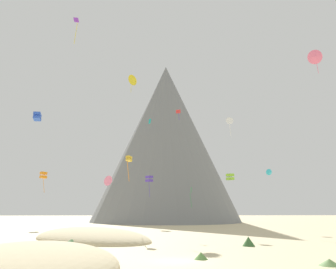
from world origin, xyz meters
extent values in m
plane|color=beige|center=(0.00, 0.00, 0.00)|extent=(400.00, 400.00, 0.00)
ellipsoid|color=#CCBA8E|center=(-11.10, -3.33, 0.00)|extent=(15.07, 22.04, 3.58)
ellipsoid|color=#CCBA8E|center=(-10.46, 21.84, 0.00)|extent=(24.10, 26.50, 3.40)
cone|color=#386633|center=(9.24, 11.58, 0.54)|extent=(2.01, 2.01, 1.08)
cone|color=#386633|center=(-11.54, 14.25, 0.34)|extent=(3.51, 3.51, 0.69)
cone|color=#568442|center=(2.07, 0.86, 0.31)|extent=(1.69, 1.69, 0.61)
cone|color=#668C4C|center=(11.35, -3.16, 0.26)|extent=(2.31, 2.31, 0.52)
cone|color=#668C4C|center=(-12.38, 21.22, 0.49)|extent=(1.28, 1.28, 0.99)
cone|color=slate|center=(3.70, 88.98, 26.71)|extent=(53.78, 53.78, 53.42)
cone|color=slate|center=(3.72, 90.00, 15.08)|extent=(33.25, 33.25, 30.17)
cone|color=slate|center=(4.63, 93.18, 22.40)|extent=(26.73, 26.73, 44.81)
cube|color=orange|center=(-26.46, 53.71, 11.41)|extent=(1.84, 1.83, 0.68)
cube|color=orange|center=(-26.46, 53.71, 12.26)|extent=(1.84, 1.83, 0.68)
cylinder|color=orange|center=(-26.23, 53.71, 9.46)|extent=(0.51, 0.25, 3.31)
cube|color=#5138B2|center=(-2.03, 55.06, 10.79)|extent=(1.88, 1.88, 0.64)
cube|color=#5138B2|center=(-2.03, 55.06, 11.65)|extent=(1.88, 1.88, 0.64)
cylinder|color=#5138B2|center=(-1.97, 55.06, 8.69)|extent=(0.33, 0.49, 3.58)
cube|color=red|center=(4.26, 46.57, 25.38)|extent=(1.14, 1.18, 0.60)
cube|color=red|center=(4.26, 46.57, 25.80)|extent=(1.14, 1.18, 0.60)
cylinder|color=#5138B2|center=(4.39, 46.57, 24.40)|extent=(0.22, 0.12, 1.58)
cube|color=teal|center=(-2.14, 42.41, 22.24)|extent=(0.55, 0.69, 1.11)
cone|color=#33BCDB|center=(21.66, 39.08, 11.36)|extent=(1.28, 0.65, 1.26)
cone|color=white|center=(15.18, 44.02, 22.98)|extent=(1.66, 0.64, 1.67)
cylinder|color=white|center=(15.31, 44.02, 20.78)|extent=(0.35, 0.41, 2.74)
cube|color=blue|center=(-25.31, 42.23, 22.48)|extent=(1.44, 1.56, 1.03)
cube|color=blue|center=(-25.31, 42.23, 23.26)|extent=(1.44, 1.56, 1.03)
cube|color=gold|center=(-5.46, 24.93, 11.70)|extent=(1.09, 1.10, 0.54)
cube|color=gold|center=(-5.46, 24.93, 12.13)|extent=(1.09, 1.10, 0.54)
cylinder|color=orange|center=(-5.54, 24.93, 9.95)|extent=(0.43, 0.46, 3.13)
cube|color=green|center=(8.22, 56.95, 8.65)|extent=(0.24, 0.97, 1.54)
cylinder|color=green|center=(8.10, 56.95, 6.22)|extent=(0.50, 0.44, 3.39)
cube|color=#8CD133|center=(15.85, 47.96, 10.75)|extent=(1.81, 1.81, 0.64)
cube|color=#8CD133|center=(15.85, 47.96, 11.56)|extent=(1.81, 1.81, 0.64)
cone|color=yellow|center=(-6.23, 48.12, 33.32)|extent=(2.12, 2.06, 2.58)
cylinder|color=yellow|center=(-6.46, 48.12, 31.22)|extent=(0.11, 0.19, 1.63)
cone|color=pink|center=(-10.55, 43.24, 9.87)|extent=(2.08, 2.12, 2.08)
cube|color=purple|center=(-15.47, 28.15, 37.08)|extent=(1.04, 0.56, 1.12)
cylinder|color=yellow|center=(-15.42, 28.15, 34.53)|extent=(0.41, 0.34, 4.10)
cone|color=#E5668C|center=(27.31, 27.68, 30.97)|extent=(2.78, 1.83, 2.52)
cylinder|color=#E5668C|center=(27.59, 27.68, 28.76)|extent=(0.17, 0.25, 1.85)
camera|label=1|loc=(-2.68, -31.35, 4.29)|focal=38.64mm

